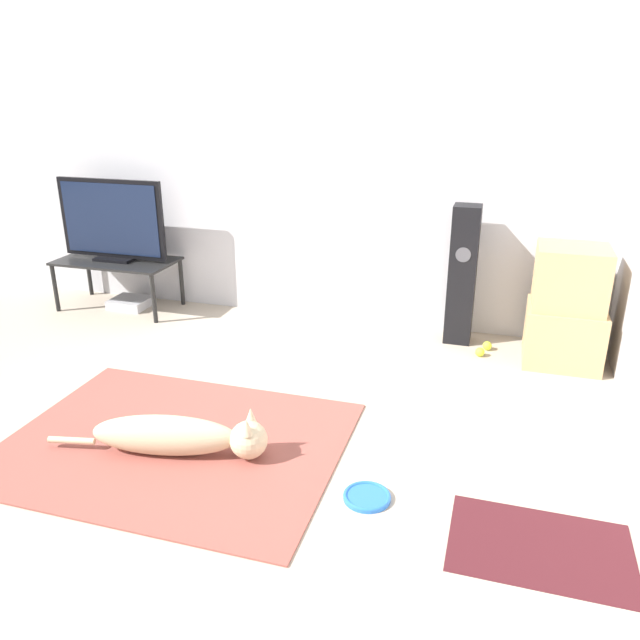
{
  "coord_description": "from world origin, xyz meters",
  "views": [
    {
      "loc": [
        1.77,
        -2.62,
        1.85
      ],
      "look_at": [
        0.73,
        0.86,
        0.45
      ],
      "focal_mm": 35.0,
      "sensor_mm": 36.0,
      "label": 1
    }
  ],
  "objects_px": {
    "frisbee": "(367,497)",
    "floor_speaker": "(462,275)",
    "tv": "(112,221)",
    "dog": "(182,436)",
    "tennis_ball_by_boxes": "(480,352)",
    "tv_stand": "(117,265)",
    "cardboard_box_lower": "(563,335)",
    "tennis_ball_near_speaker": "(487,346)",
    "game_console": "(130,303)",
    "cardboard_box_upper": "(571,277)"
  },
  "relations": [
    {
      "from": "frisbee",
      "to": "floor_speaker",
      "type": "bearing_deg",
      "value": 83.73
    },
    {
      "from": "tv_stand",
      "to": "tv",
      "type": "xyz_separation_m",
      "value": [
        -0.0,
        0.0,
        0.38
      ]
    },
    {
      "from": "tv",
      "to": "tennis_ball_by_boxes",
      "type": "height_order",
      "value": "tv"
    },
    {
      "from": "floor_speaker",
      "to": "tennis_ball_near_speaker",
      "type": "distance_m",
      "value": 0.55
    },
    {
      "from": "tv",
      "to": "game_console",
      "type": "relative_size",
      "value": 2.99
    },
    {
      "from": "dog",
      "to": "tennis_ball_by_boxes",
      "type": "height_order",
      "value": "dog"
    },
    {
      "from": "cardboard_box_lower",
      "to": "tv",
      "type": "height_order",
      "value": "tv"
    },
    {
      "from": "cardboard_box_upper",
      "to": "game_console",
      "type": "relative_size",
      "value": 1.45
    },
    {
      "from": "dog",
      "to": "floor_speaker",
      "type": "height_order",
      "value": "floor_speaker"
    },
    {
      "from": "game_console",
      "to": "tennis_ball_by_boxes",
      "type": "bearing_deg",
      "value": -3.6
    },
    {
      "from": "frisbee",
      "to": "floor_speaker",
      "type": "xyz_separation_m",
      "value": [
        0.23,
        2.08,
        0.5
      ]
    },
    {
      "from": "dog",
      "to": "tennis_ball_by_boxes",
      "type": "relative_size",
      "value": 17.62
    },
    {
      "from": "tennis_ball_near_speaker",
      "to": "tv",
      "type": "bearing_deg",
      "value": 179.53
    },
    {
      "from": "frisbee",
      "to": "floor_speaker",
      "type": "height_order",
      "value": "floor_speaker"
    },
    {
      "from": "tennis_ball_near_speaker",
      "to": "floor_speaker",
      "type": "bearing_deg",
      "value": 151.74
    },
    {
      "from": "cardboard_box_lower",
      "to": "tv",
      "type": "relative_size",
      "value": 0.53
    },
    {
      "from": "frisbee",
      "to": "tennis_ball_by_boxes",
      "type": "distance_m",
      "value": 1.87
    },
    {
      "from": "tv_stand",
      "to": "tv",
      "type": "height_order",
      "value": "tv"
    },
    {
      "from": "tv",
      "to": "tennis_ball_by_boxes",
      "type": "xyz_separation_m",
      "value": [
        3.04,
        -0.16,
        -0.73
      ]
    },
    {
      "from": "cardboard_box_lower",
      "to": "game_console",
      "type": "height_order",
      "value": "cardboard_box_lower"
    },
    {
      "from": "tv_stand",
      "to": "tennis_ball_near_speaker",
      "type": "xyz_separation_m",
      "value": [
        3.09,
        -0.02,
        -0.35
      ]
    },
    {
      "from": "dog",
      "to": "tv_stand",
      "type": "bearing_deg",
      "value": 130.48
    },
    {
      "from": "floor_speaker",
      "to": "cardboard_box_lower",
      "type": "bearing_deg",
      "value": -14.24
    },
    {
      "from": "cardboard_box_lower",
      "to": "floor_speaker",
      "type": "bearing_deg",
      "value": 165.76
    },
    {
      "from": "dog",
      "to": "tv_stand",
      "type": "height_order",
      "value": "tv_stand"
    },
    {
      "from": "cardboard_box_upper",
      "to": "game_console",
      "type": "distance_m",
      "value": 3.56
    },
    {
      "from": "cardboard_box_lower",
      "to": "game_console",
      "type": "relative_size",
      "value": 1.59
    },
    {
      "from": "floor_speaker",
      "to": "game_console",
      "type": "relative_size",
      "value": 3.24
    },
    {
      "from": "tv_stand",
      "to": "game_console",
      "type": "relative_size",
      "value": 3.15
    },
    {
      "from": "cardboard_box_upper",
      "to": "dog",
      "type": "bearing_deg",
      "value": -136.96
    },
    {
      "from": "frisbee",
      "to": "tennis_ball_near_speaker",
      "type": "xyz_separation_m",
      "value": [
        0.46,
        1.96,
        0.02
      ]
    },
    {
      "from": "floor_speaker",
      "to": "game_console",
      "type": "bearing_deg",
      "value": -178.63
    },
    {
      "from": "tv_stand",
      "to": "tennis_ball_by_boxes",
      "type": "bearing_deg",
      "value": -2.9
    },
    {
      "from": "floor_speaker",
      "to": "tennis_ball_near_speaker",
      "type": "height_order",
      "value": "floor_speaker"
    },
    {
      "from": "dog",
      "to": "tv",
      "type": "distance_m",
      "value": 2.58
    },
    {
      "from": "cardboard_box_upper",
      "to": "game_console",
      "type": "bearing_deg",
      "value": 178.18
    },
    {
      "from": "cardboard_box_lower",
      "to": "tennis_ball_by_boxes",
      "type": "height_order",
      "value": "cardboard_box_lower"
    },
    {
      "from": "dog",
      "to": "tennis_ball_near_speaker",
      "type": "distance_m",
      "value": 2.38
    },
    {
      "from": "dog",
      "to": "frisbee",
      "type": "height_order",
      "value": "dog"
    },
    {
      "from": "tv",
      "to": "floor_speaker",
      "type": "bearing_deg",
      "value": 1.95
    },
    {
      "from": "dog",
      "to": "tennis_ball_near_speaker",
      "type": "bearing_deg",
      "value": 52.14
    },
    {
      "from": "floor_speaker",
      "to": "tv_stand",
      "type": "relative_size",
      "value": 1.03
    },
    {
      "from": "tv",
      "to": "tennis_ball_near_speaker",
      "type": "distance_m",
      "value": 3.17
    },
    {
      "from": "tv_stand",
      "to": "tennis_ball_near_speaker",
      "type": "bearing_deg",
      "value": -0.42
    },
    {
      "from": "frisbee",
      "to": "tv",
      "type": "bearing_deg",
      "value": 142.98
    },
    {
      "from": "game_console",
      "to": "frisbee",
      "type": "bearing_deg",
      "value": -38.16
    },
    {
      "from": "tv",
      "to": "frisbee",
      "type": "bearing_deg",
      "value": -37.02
    },
    {
      "from": "cardboard_box_lower",
      "to": "cardboard_box_upper",
      "type": "bearing_deg",
      "value": 139.23
    },
    {
      "from": "frisbee",
      "to": "cardboard_box_lower",
      "type": "xyz_separation_m",
      "value": [
        0.95,
        1.9,
        0.19
      ]
    },
    {
      "from": "tv",
      "to": "dog",
      "type": "bearing_deg",
      "value": -49.56
    }
  ]
}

